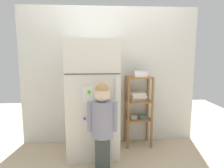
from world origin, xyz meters
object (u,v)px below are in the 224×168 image
(refrigerator, at_px, (93,98))
(fruit_bin, at_px, (141,74))
(pantry_shelf_unit, at_px, (138,104))
(child_standing, at_px, (102,119))

(refrigerator, relative_size, fruit_bin, 8.23)
(fruit_bin, bearing_deg, pantry_shelf_unit, 148.72)
(child_standing, xyz_separation_m, fruit_bin, (0.59, 0.67, 0.44))
(refrigerator, distance_m, pantry_shelf_unit, 0.71)
(pantry_shelf_unit, distance_m, fruit_bin, 0.45)
(child_standing, distance_m, pantry_shelf_unit, 0.89)
(child_standing, bearing_deg, fruit_bin, 48.91)
(refrigerator, xyz_separation_m, fruit_bin, (0.70, 0.16, 0.30))
(pantry_shelf_unit, xyz_separation_m, fruit_bin, (0.02, -0.01, 0.45))
(refrigerator, height_order, pantry_shelf_unit, refrigerator)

